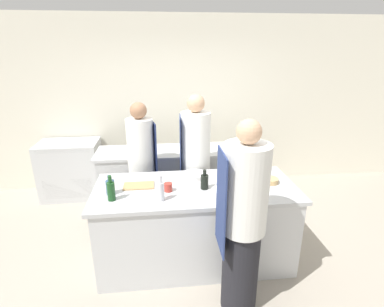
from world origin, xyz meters
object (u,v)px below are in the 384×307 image
object	(u,v)px
chef_at_prep_near	(243,222)
bottle_wine	(205,181)
bottle_olive_oil	(111,190)
bowl_mixing_large	(194,175)
chef_at_stove	(142,167)
bottle_vinegar	(110,187)
oven_range	(71,169)
stockpot	(189,142)
bowl_wooden_salad	(270,180)
chef_at_pass_far	(195,164)
bowl_prep_small	(223,193)
bottle_cooking_oil	(161,191)
cup	(168,187)
bowl_ceramic_blue	(255,186)

from	to	relation	value
chef_at_prep_near	bottle_wine	size ratio (longest dim) A/B	8.56
bottle_olive_oil	bowl_mixing_large	bearing A→B (deg)	27.11
chef_at_stove	bottle_vinegar	world-z (taller)	chef_at_stove
oven_range	stockpot	bearing A→B (deg)	-16.30
chef_at_prep_near	chef_at_stove	size ratio (longest dim) A/B	1.06
oven_range	bottle_vinegar	world-z (taller)	bottle_vinegar
chef_at_stove	bowl_wooden_salad	xyz separation A→B (m)	(1.42, -0.73, 0.08)
chef_at_pass_far	bowl_prep_small	size ratio (longest dim) A/B	7.72
chef_at_prep_near	bottle_cooking_oil	size ratio (longest dim) A/B	6.85
chef_at_pass_far	cup	distance (m)	0.84
bottle_wine	bowl_ceramic_blue	bearing A→B (deg)	-4.93
chef_at_stove	bowl_prep_small	bearing A→B (deg)	28.76
bowl_mixing_large	bowl_ceramic_blue	distance (m)	0.69
bottle_olive_oil	cup	distance (m)	0.57
bowl_wooden_salad	bottle_vinegar	bearing A→B (deg)	-177.29
chef_at_prep_near	bowl_mixing_large	xyz separation A→B (m)	(-0.30, 0.94, 0.04)
oven_range	chef_at_pass_far	bearing A→B (deg)	-30.38
bottle_cooking_oil	bottle_olive_oil	bearing A→B (deg)	172.87
bowl_mixing_large	stockpot	xyz separation A→B (m)	(0.05, 1.00, 0.08)
oven_range	bottle_vinegar	size ratio (longest dim) A/B	4.54
chef_at_pass_far	bottle_wine	bearing A→B (deg)	-174.85
chef_at_stove	stockpot	world-z (taller)	chef_at_stove
bottle_olive_oil	stockpot	size ratio (longest dim) A/B	1.00
bottle_cooking_oil	stockpot	size ratio (longest dim) A/B	1.02
bottle_olive_oil	bottle_wine	world-z (taller)	bottle_olive_oil
bottle_cooking_oil	bowl_mixing_large	size ratio (longest dim) A/B	1.04
bottle_wine	bowl_wooden_salad	distance (m)	0.74
bowl_mixing_large	bowl_ceramic_blue	world-z (taller)	bowl_mixing_large
bowl_wooden_salad	cup	distance (m)	1.12
bowl_prep_small	cup	distance (m)	0.56
bowl_mixing_large	bowl_wooden_salad	xyz separation A→B (m)	(0.81, -0.23, -0.00)
bottle_wine	bowl_ceramic_blue	world-z (taller)	bottle_wine
chef_at_stove	bowl_ceramic_blue	xyz separation A→B (m)	(1.22, -0.84, 0.08)
chef_at_pass_far	bowl_ceramic_blue	distance (m)	0.95
bowl_prep_small	stockpot	xyz separation A→B (m)	(-0.18, 1.50, 0.07)
chef_at_stove	bowl_mixing_large	world-z (taller)	chef_at_stove
bottle_wine	bowl_wooden_salad	bearing A→B (deg)	5.02
bottle_vinegar	bowl_mixing_large	bearing A→B (deg)	19.17
bottle_wine	bowl_wooden_salad	size ratio (longest dim) A/B	1.21
bottle_wine	stockpot	xyz separation A→B (m)	(-0.03, 1.29, 0.03)
bowl_ceramic_blue	bottle_olive_oil	bearing A→B (deg)	-176.06
bowl_mixing_large	bowl_prep_small	bearing A→B (deg)	-65.90
chef_at_pass_far	bottle_olive_oil	world-z (taller)	chef_at_pass_far
oven_range	bottle_cooking_oil	world-z (taller)	bottle_cooking_oil
bowl_prep_small	bowl_ceramic_blue	world-z (taller)	bowl_prep_small
bottle_cooking_oil	cup	size ratio (longest dim) A/B	2.95
bowl_prep_small	stockpot	distance (m)	1.51
chef_at_prep_near	bottle_wine	bearing A→B (deg)	20.16
chef_at_pass_far	bottle_vinegar	distance (m)	1.21
bottle_wine	bowl_mixing_large	world-z (taller)	bottle_wine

